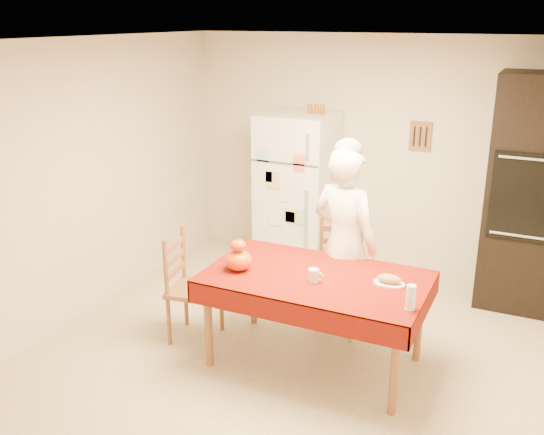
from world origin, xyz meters
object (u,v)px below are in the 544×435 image
Objects in this scene: seated_woman at (344,244)px; chair_left at (187,283)px; wine_glass at (411,297)px; oven_cabinet at (527,194)px; dining_table at (316,284)px; bread_plate at (389,284)px; chair_far at (340,268)px; pumpkin_lower at (238,260)px; coffee_mug at (314,275)px; refrigerator at (297,192)px.

chair_left is at bearing 42.07° from seated_woman.
oven_cabinet is at bearing 74.40° from wine_glass.
dining_table is 9.66× the size of wine_glass.
dining_table is at bearing -172.14° from bread_plate.
seated_woman is at bearing -80.43° from chair_far.
wine_glass is at bearing -3.98° from pumpkin_lower.
pumpkin_lower is (0.55, -0.09, 0.33)m from chair_left.
dining_table is 1.01× the size of seated_woman.
chair_far reaches higher than pumpkin_lower.
pumpkin_lower reaches higher than coffee_mug.
bread_plate is (-0.81, -1.76, -0.33)m from oven_cabinet.
chair_left is 4.46× the size of pumpkin_lower.
seated_woman reaches higher than chair_far.
coffee_mug reaches higher than bread_plate.
chair_far is (-1.44, -1.05, -0.59)m from oven_cabinet.
seated_woman reaches higher than chair_left.
refrigerator is 7.99× the size of pumpkin_lower.
dining_table is 1.79× the size of chair_far.
seated_woman is 0.94m from pumpkin_lower.
oven_cabinet is at bearing 1.18° from refrigerator.
refrigerator reaches higher than dining_table.
refrigerator is at bearing -16.37° from chair_left.
coffee_mug is 0.62m from pumpkin_lower.
oven_cabinet is at bearing 53.35° from dining_table.
bread_plate is (-0.23, 0.32, -0.08)m from wine_glass.
coffee_mug is (0.94, -1.90, -0.04)m from refrigerator.
wine_glass is at bearing -17.57° from dining_table.
wine_glass is (0.78, -0.25, 0.16)m from dining_table.
chair_far is (0.84, -1.00, -0.34)m from refrigerator.
dining_table is 0.56m from bread_plate.
dining_table is 17.00× the size of coffee_mug.
chair_far is 3.96× the size of bread_plate.
chair_left is at bearing -156.90° from chair_far.
seated_woman is at bearing 137.60° from bread_plate.
refrigerator is at bearing -37.50° from seated_woman.
refrigerator reaches higher than pumpkin_lower.
chair_far is 0.95m from coffee_mug.
coffee_mug is at bearing -63.69° from refrigerator.
chair_far is 1.13m from pumpkin_lower.
refrigerator is 2.65m from wine_glass.
oven_cabinet is 2.18m from wine_glass.
bread_plate is at bearing 11.28° from pumpkin_lower.
refrigerator is 17.00× the size of coffee_mug.
seated_woman is 7.91× the size of pumpkin_lower.
chair_left is at bearing 177.91° from coffee_mug.
dining_table is 0.81m from chair_far.
seated_woman is at bearing -135.58° from oven_cabinet.
dining_table is at bearing -62.91° from refrigerator.
seated_woman is at bearing 47.38° from pumpkin_lower.
seated_woman reaches higher than dining_table.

